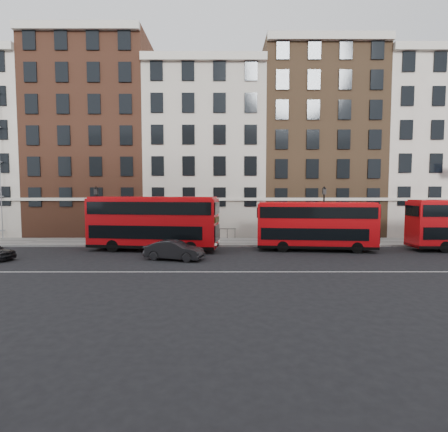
{
  "coord_description": "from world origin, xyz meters",
  "views": [
    {
      "loc": [
        2.0,
        -23.4,
        4.99
      ],
      "look_at": [
        2.04,
        5.0,
        3.0
      ],
      "focal_mm": 28.0,
      "sensor_mm": 36.0,
      "label": 1
    }
  ],
  "objects": [
    {
      "name": "building_terrace",
      "position": [
        -0.31,
        17.88,
        10.24
      ],
      "size": [
        64.0,
        11.95,
        22.0
      ],
      "color": "#B5AC9C",
      "rests_on": "ground"
    },
    {
      "name": "pavement",
      "position": [
        0.0,
        10.5,
        0.07
      ],
      "size": [
        80.0,
        5.0,
        0.15
      ],
      "primitive_type": "cube",
      "color": "slate",
      "rests_on": "ground"
    },
    {
      "name": "kerb",
      "position": [
        0.0,
        8.0,
        0.08
      ],
      "size": [
        80.0,
        0.3,
        0.16
      ],
      "primitive_type": "cube",
      "color": "gray",
      "rests_on": "ground"
    },
    {
      "name": "lamp_post_right",
      "position": [
        11.3,
        8.85,
        3.08
      ],
      "size": [
        0.44,
        0.44,
        5.33
      ],
      "color": "black",
      "rests_on": "pavement"
    },
    {
      "name": "ground",
      "position": [
        0.0,
        0.0,
        0.0
      ],
      "size": [
        120.0,
        120.0,
        0.0
      ],
      "primitive_type": "plane",
      "color": "black",
      "rests_on": "ground"
    },
    {
      "name": "car_front",
      "position": [
        -1.61,
        1.88,
        0.71
      ],
      "size": [
        4.56,
        2.56,
        1.42
      ],
      "primitive_type": "imported",
      "rotation": [
        0.0,
        0.0,
        1.31
      ],
      "color": "black",
      "rests_on": "ground"
    },
    {
      "name": "bus_c",
      "position": [
        9.73,
        5.84,
        2.2
      ],
      "size": [
        9.97,
        3.34,
        4.11
      ],
      "rotation": [
        0.0,
        0.0,
        -0.1
      ],
      "color": "red",
      "rests_on": "ground"
    },
    {
      "name": "road_centre_line",
      "position": [
        0.0,
        -2.0,
        0.01
      ],
      "size": [
        70.0,
        0.12,
        0.01
      ],
      "primitive_type": "cube",
      "color": "white",
      "rests_on": "ground"
    },
    {
      "name": "bus_b",
      "position": [
        -3.96,
        5.84,
        2.45
      ],
      "size": [
        11.11,
        4.06,
        4.56
      ],
      "rotation": [
        0.0,
        0.0,
        -0.14
      ],
      "color": "red",
      "rests_on": "ground"
    },
    {
      "name": "lamp_post_left",
      "position": [
        -9.86,
        9.12,
        3.08
      ],
      "size": [
        0.44,
        0.44,
        5.33
      ],
      "color": "black",
      "rests_on": "pavement"
    },
    {
      "name": "iron_railings",
      "position": [
        0.0,
        12.7,
        0.65
      ],
      "size": [
        6.6,
        0.06,
        1.0
      ],
      "primitive_type": null,
      "color": "black",
      "rests_on": "pavement"
    }
  ]
}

